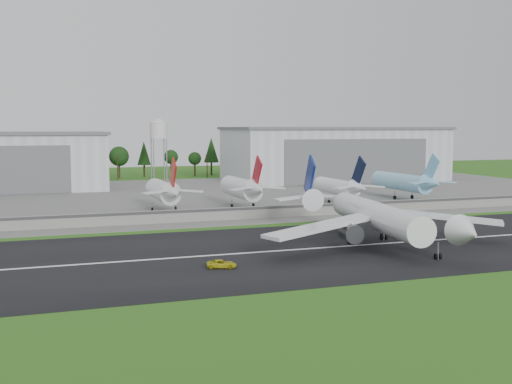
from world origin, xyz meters
name	(u,v)px	position (x,y,z in m)	size (l,w,h in m)	color
ground	(368,256)	(0.00, 0.00, 0.00)	(600.00, 600.00, 0.00)	#265614
runway	(344,246)	(0.00, 10.00, 0.05)	(320.00, 60.00, 0.10)	black
runway_centerline	(344,246)	(0.00, 10.00, 0.11)	(220.00, 1.00, 0.02)	white
apron	(207,195)	(0.00, 120.00, 0.05)	(320.00, 150.00, 0.10)	slate
blast_fence	(269,212)	(0.00, 54.99, 1.81)	(240.00, 0.61, 3.50)	gray
hangar_east	(335,154)	(75.00, 164.92, 12.63)	(102.00, 47.00, 25.20)	silver
water_tower	(159,128)	(-5.00, 185.00, 24.55)	(8.40, 8.40, 29.40)	#99999E
utility_poles	(164,179)	(0.00, 200.00, 0.00)	(230.00, 3.00, 12.00)	black
treeline	(158,177)	(0.00, 215.00, 0.00)	(320.00, 16.00, 22.00)	black
main_airliner	(378,222)	(7.67, 9.57, 4.89)	(56.56, 59.15, 18.17)	white
ground_vehicle	(222,264)	(-30.21, -1.35, 0.83)	(2.43, 5.27, 1.46)	gold
parked_jet_red_a	(165,191)	(-24.45, 76.57, 6.27)	(7.36, 31.29, 16.78)	silver
parked_jet_red_b	(244,188)	(0.13, 76.59, 6.41)	(7.36, 31.29, 16.94)	white
parked_jet_navy	(341,187)	(33.16, 76.50, 5.87)	(7.36, 31.29, 16.35)	white
parked_jet_skyblue	(406,182)	(60.75, 81.58, 6.22)	(7.36, 37.29, 16.78)	#8DD0F4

